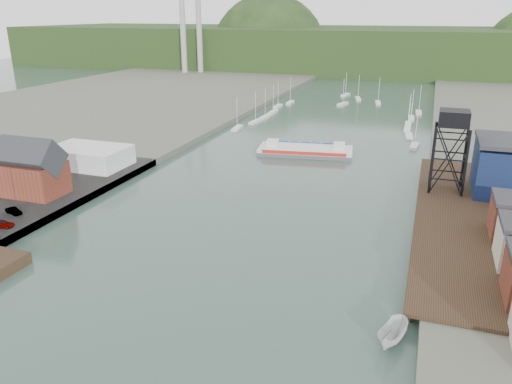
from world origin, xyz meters
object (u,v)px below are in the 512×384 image
Objects in this scene: car_west_a at (2,224)px; harbor_building at (32,173)px; lift_tower at (454,123)px; chain_ferry at (305,150)px; motorboat at (393,335)px.

harbor_building is at bearing 8.60° from car_west_a.
lift_tower is 44.67m from chain_ferry.
car_west_a is (-64.62, 8.32, 1.03)m from motorboat.
harbor_building is at bearing 178.02° from motorboat.
motorboat is 1.63× the size of car_west_a.
car_west_a is (6.58, -15.03, -3.82)m from harbor_building.
motorboat is (71.20, -23.35, -4.84)m from harbor_building.
lift_tower is 53.65m from motorboat.
motorboat is at bearing -96.44° from lift_tower.
lift_tower is at bearing -43.43° from chain_ferry.
harbor_building is 16.84m from car_west_a.
car_west_a is at bearing -148.57° from lift_tower.
harbor_building is 67.37m from chain_ferry.
car_west_a reaches higher than motorboat.
lift_tower reaches higher than car_west_a.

